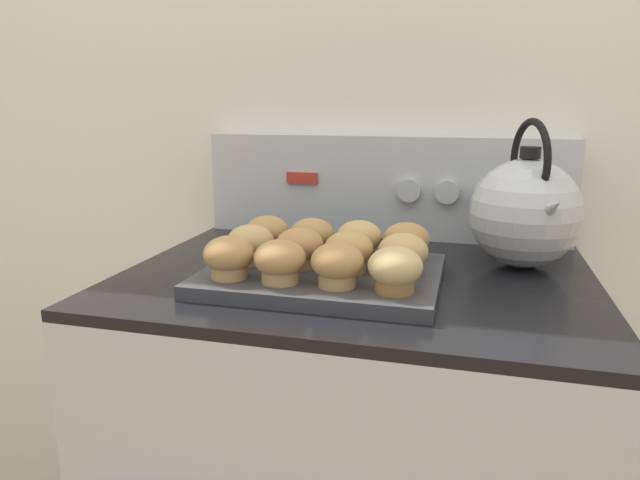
% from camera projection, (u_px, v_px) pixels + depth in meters
% --- Properties ---
extents(wall_back, '(8.00, 0.05, 2.40)m').
position_uv_depth(wall_back, '(389.00, 109.00, 1.23)').
color(wall_back, silver).
rests_on(wall_back, ground_plane).
extents(control_panel, '(0.77, 0.07, 0.22)m').
position_uv_depth(control_panel, '(385.00, 187.00, 1.22)').
color(control_panel, '#B7BABF').
rests_on(control_panel, stove_range).
extents(muffin_pan, '(0.37, 0.29, 0.02)m').
position_uv_depth(muffin_pan, '(323.00, 275.00, 0.92)').
color(muffin_pan, '#38383D').
rests_on(muffin_pan, stove_range).
extents(muffin_r0_c0, '(0.08, 0.08, 0.07)m').
position_uv_depth(muffin_r0_c0, '(229.00, 257.00, 0.87)').
color(muffin_r0_c0, tan).
rests_on(muffin_r0_c0, muffin_pan).
extents(muffin_r0_c1, '(0.08, 0.08, 0.07)m').
position_uv_depth(muffin_r0_c1, '(280.00, 261.00, 0.85)').
color(muffin_r0_c1, tan).
rests_on(muffin_r0_c1, muffin_pan).
extents(muffin_r0_c2, '(0.08, 0.08, 0.07)m').
position_uv_depth(muffin_r0_c2, '(335.00, 264.00, 0.83)').
color(muffin_r0_c2, tan).
rests_on(muffin_r0_c2, muffin_pan).
extents(muffin_r0_c3, '(0.08, 0.08, 0.07)m').
position_uv_depth(muffin_r0_c3, '(395.00, 269.00, 0.80)').
color(muffin_r0_c3, olive).
rests_on(muffin_r0_c3, muffin_pan).
extents(muffin_r1_c0, '(0.08, 0.08, 0.07)m').
position_uv_depth(muffin_r1_c0, '(250.00, 244.00, 0.95)').
color(muffin_r1_c0, tan).
rests_on(muffin_r1_c0, muffin_pan).
extents(muffin_r1_c1, '(0.08, 0.08, 0.07)m').
position_uv_depth(muffin_r1_c1, '(300.00, 247.00, 0.92)').
color(muffin_r1_c1, '#A37A4C').
rests_on(muffin_r1_c1, muffin_pan).
extents(muffin_r1_c2, '(0.08, 0.08, 0.07)m').
position_uv_depth(muffin_r1_c2, '(349.00, 251.00, 0.90)').
color(muffin_r1_c2, tan).
rests_on(muffin_r1_c2, muffin_pan).
extents(muffin_r1_c3, '(0.08, 0.08, 0.07)m').
position_uv_depth(muffin_r1_c3, '(403.00, 254.00, 0.88)').
color(muffin_r1_c3, olive).
rests_on(muffin_r1_c3, muffin_pan).
extents(muffin_r2_c0, '(0.08, 0.08, 0.07)m').
position_uv_depth(muffin_r2_c0, '(267.00, 234.00, 1.02)').
color(muffin_r2_c0, olive).
rests_on(muffin_r2_c0, muffin_pan).
extents(muffin_r2_c1, '(0.08, 0.08, 0.07)m').
position_uv_depth(muffin_r2_c1, '(312.00, 236.00, 1.00)').
color(muffin_r2_c1, tan).
rests_on(muffin_r2_c1, muffin_pan).
extents(muffin_r2_c2, '(0.08, 0.08, 0.07)m').
position_uv_depth(muffin_r2_c2, '(359.00, 239.00, 0.98)').
color(muffin_r2_c2, tan).
rests_on(muffin_r2_c2, muffin_pan).
extents(muffin_r2_c3, '(0.08, 0.08, 0.07)m').
position_uv_depth(muffin_r2_c3, '(406.00, 241.00, 0.96)').
color(muffin_r2_c3, tan).
rests_on(muffin_r2_c3, muffin_pan).
extents(tea_kettle, '(0.19, 0.23, 0.26)m').
position_uv_depth(tea_kettle, '(526.00, 211.00, 0.99)').
color(tea_kettle, silver).
rests_on(tea_kettle, stove_range).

